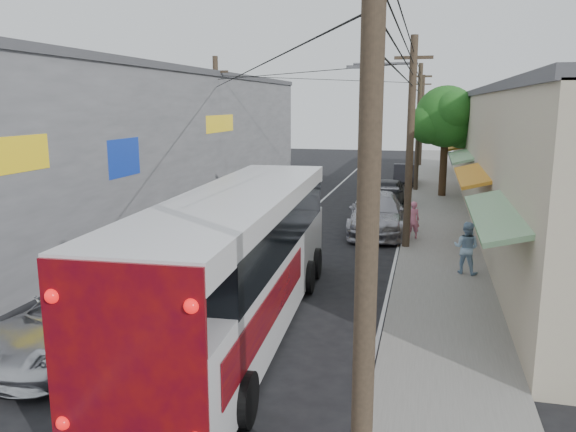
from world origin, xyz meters
name	(u,v)px	position (x,y,z in m)	size (l,w,h in m)	color
ground	(99,401)	(0.00, 0.00, 0.00)	(120.00, 120.00, 0.00)	black
sidewalk	(438,215)	(6.50, 20.00, 0.06)	(3.00, 80.00, 0.12)	slate
building_right	(532,152)	(10.99, 22.00, 3.15)	(7.09, 40.00, 6.25)	#B6A791
building_left	(143,141)	(-8.50, 18.00, 3.65)	(7.20, 36.00, 7.25)	gray
utility_poles	(373,132)	(3.13, 20.33, 4.13)	(11.80, 45.28, 8.00)	#473828
street_tree	(447,119)	(6.87, 26.02, 4.67)	(4.40, 4.00, 6.60)	#3F2B19
coach_bus	(241,258)	(1.49, 4.10, 1.80)	(3.28, 12.18, 3.48)	silver
jeepney	(85,318)	(-1.56, 2.00, 0.76)	(2.52, 5.48, 1.52)	silver
parked_suv	(376,213)	(3.80, 15.73, 0.84)	(2.35, 5.78, 1.68)	#A09FA7
parked_car_mid	(387,193)	(3.80, 21.95, 0.77)	(1.81, 4.51, 1.54)	#222226
parked_car_far	(404,175)	(4.37, 30.81, 0.70)	(1.49, 4.27, 1.41)	black
pedestrian_near	(413,220)	(5.40, 14.40, 0.89)	(0.56, 0.37, 1.54)	pink
pedestrian_far	(466,248)	(7.22, 9.88, 0.98)	(0.83, 0.65, 1.71)	#96BBDB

